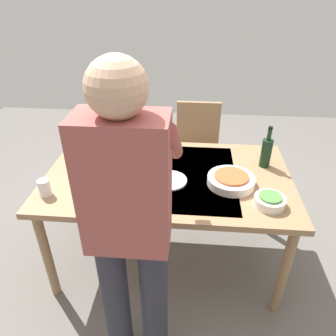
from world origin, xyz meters
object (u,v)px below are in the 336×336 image
at_px(dining_table, 168,183).
at_px(wine_bottle, 266,152).
at_px(water_cup_near_left, 45,188).
at_px(dinner_plate_near, 111,167).
at_px(dinner_plate_far, 169,180).
at_px(person_server, 129,224).
at_px(wine_glass_left, 132,182).
at_px(serving_bowl_pasta, 231,180).
at_px(water_cup_near_right, 121,200).
at_px(chair_near, 197,146).
at_px(side_bowl_salad, 270,201).

xyz_separation_m(dining_table, wine_bottle, (-0.66, -0.17, 0.18)).
relative_size(dining_table, wine_bottle, 5.51).
bearing_deg(water_cup_near_left, wine_bottle, -161.44).
relative_size(dinner_plate_near, dinner_plate_far, 1.00).
bearing_deg(person_server, wine_glass_left, -80.21).
bearing_deg(serving_bowl_pasta, wine_glass_left, 16.88).
bearing_deg(wine_glass_left, serving_bowl_pasta, -163.12).
distance_m(water_cup_near_right, dinner_plate_far, 0.38).
distance_m(chair_near, wine_glass_left, 1.24).
xyz_separation_m(water_cup_near_left, serving_bowl_pasta, (-1.13, -0.21, -0.02)).
height_order(serving_bowl_pasta, dinner_plate_far, serving_bowl_pasta).
relative_size(person_server, side_bowl_salad, 9.38).
relative_size(dining_table, wine_glass_left, 10.80).
distance_m(dining_table, dinner_plate_far, 0.11).
bearing_deg(chair_near, water_cup_near_right, 70.31).
bearing_deg(wine_glass_left, dinner_plate_near, -56.34).
height_order(wine_bottle, dinner_plate_far, wine_bottle).
height_order(dining_table, dinner_plate_far, dinner_plate_far).
bearing_deg(dinner_plate_near, person_server, 110.19).
bearing_deg(dining_table, serving_bowl_pasta, 168.56).
distance_m(wine_glass_left, dinner_plate_near, 0.39).
bearing_deg(water_cup_near_left, serving_bowl_pasta, -169.44).
relative_size(water_cup_near_left, dinner_plate_near, 0.46).
distance_m(person_server, serving_bowl_pasta, 0.86).
distance_m(dining_table, water_cup_near_left, 0.79).
relative_size(person_server, water_cup_near_left, 15.98).
bearing_deg(dinner_plate_near, wine_bottle, -173.57).
distance_m(wine_bottle, side_bowl_salad, 0.46).
height_order(water_cup_near_left, water_cup_near_right, water_cup_near_left).
xyz_separation_m(person_server, wine_glass_left, (0.08, -0.48, -0.10)).
bearing_deg(wine_bottle, person_server, 50.05).
height_order(chair_near, wine_glass_left, chair_near).
distance_m(side_bowl_salad, dinner_plate_near, 1.06).
relative_size(chair_near, person_server, 0.54).
bearing_deg(dinner_plate_near, dinner_plate_far, 162.44).
bearing_deg(dinner_plate_far, water_cup_near_left, 16.17).
distance_m(wine_glass_left, side_bowl_salad, 0.80).
relative_size(chair_near, wine_glass_left, 6.03).
xyz_separation_m(dinner_plate_near, dinner_plate_far, (-0.41, 0.13, 0.00)).
relative_size(wine_bottle, dinner_plate_near, 1.29).
distance_m(person_server, dinner_plate_near, 0.87).
distance_m(dining_table, chair_near, 0.90).
height_order(water_cup_near_left, serving_bowl_pasta, water_cup_near_left).
relative_size(water_cup_near_left, side_bowl_salad, 0.59).
bearing_deg(dining_table, chair_near, -103.02).
xyz_separation_m(person_server, dinner_plate_far, (-0.12, -0.66, -0.20)).
height_order(dinner_plate_near, dinner_plate_far, same).
relative_size(chair_near, wine_bottle, 3.07).
height_order(serving_bowl_pasta, side_bowl_salad, same).
height_order(wine_glass_left, water_cup_near_left, wine_glass_left).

